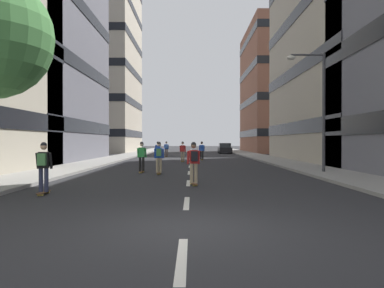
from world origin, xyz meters
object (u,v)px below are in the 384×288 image
at_px(skater_1, 184,151).
at_px(skater_3, 161,156).
at_px(skater_2, 45,165).
at_px(streetlamp_right, 319,99).
at_px(skater_4, 196,161).
at_px(parked_car_near, 226,149).
at_px(skater_6, 168,148).
at_px(skater_0, 143,155).
at_px(skater_7, 160,149).
at_px(skater_5, 204,150).

distance_m(skater_1, skater_3, 11.93).
distance_m(skater_1, skater_2, 19.89).
height_order(streetlamp_right, skater_4, streetlamp_right).
bearing_deg(parked_car_near, skater_6, -123.59).
xyz_separation_m(skater_2, skater_4, (5.09, 2.57, 0.00)).
height_order(skater_1, skater_6, same).
height_order(streetlamp_right, skater_6, streetlamp_right).
relative_size(skater_3, skater_4, 1.00).
relative_size(skater_0, skater_3, 1.00).
height_order(skater_4, skater_7, same).
bearing_deg(skater_0, skater_1, 79.36).
bearing_deg(skater_2, skater_4, 26.80).
bearing_deg(skater_7, skater_3, -84.36).
relative_size(parked_car_near, skater_4, 2.47).
bearing_deg(skater_4, skater_1, 93.03).
distance_m(parked_car_near, skater_4, 38.69).
bearing_deg(skater_2, skater_5, 75.01).
relative_size(streetlamp_right, skater_1, 3.65).
relative_size(skater_0, skater_7, 1.00).
bearing_deg(skater_5, skater_4, -92.51).
distance_m(skater_0, skater_4, 6.60).
height_order(skater_3, skater_4, same).
distance_m(streetlamp_right, skater_6, 23.96).
height_order(skater_2, skater_5, same).
xyz_separation_m(skater_3, skater_7, (-1.55, 15.71, -0.03)).
height_order(skater_1, skater_4, same).
bearing_deg(skater_7, streetlamp_right, -56.77).
xyz_separation_m(streetlamp_right, skater_3, (-8.67, -0.11, -3.12)).
bearing_deg(parked_car_near, skater_5, -101.71).
bearing_deg(skater_6, skater_7, -93.93).
bearing_deg(skater_4, skater_3, 110.72).
distance_m(skater_4, skater_7, 20.97).
distance_m(skater_1, skater_6, 10.08).
height_order(streetlamp_right, skater_7, streetlamp_right).
bearing_deg(skater_6, parked_car_near, 56.41).
xyz_separation_m(skater_0, skater_1, (2.06, 10.96, 0.00)).
height_order(skater_2, skater_7, same).
distance_m(skater_1, skater_4, 16.89).
xyz_separation_m(skater_4, skater_7, (-3.43, 20.68, -0.03)).
height_order(skater_4, skater_6, same).
bearing_deg(skater_2, skater_1, 77.81).
bearing_deg(streetlamp_right, skater_0, 175.19).
height_order(skater_0, skater_4, same).
xyz_separation_m(parked_car_near, skater_5, (-3.88, -18.73, 0.29)).
bearing_deg(skater_5, skater_1, -121.99).
xyz_separation_m(skater_1, skater_3, (-0.99, -11.89, 0.03)).
height_order(skater_3, skater_5, same).
distance_m(parked_car_near, skater_6, 14.03).
distance_m(skater_2, skater_3, 8.20).
distance_m(skater_3, skater_4, 5.32).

